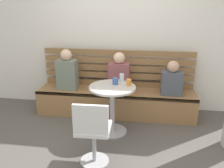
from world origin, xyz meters
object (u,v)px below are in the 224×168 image
(white_chair, at_px, (93,131))
(cup_tumbler_orange, at_px, (129,82))
(cup_glass_tall, at_px, (122,78))
(cafe_table, at_px, (112,101))
(person_child_middle, at_px, (119,75))
(cup_mug_blue, at_px, (115,81))
(booth_bench, at_px, (116,102))
(person_adult, at_px, (67,72))
(person_child_left, at_px, (172,80))

(white_chair, height_order, cup_tumbler_orange, white_chair)
(cup_glass_tall, bearing_deg, cafe_table, -113.95)
(person_child_middle, xyz_separation_m, cup_tumbler_orange, (0.21, -0.53, 0.05))
(cup_mug_blue, xyz_separation_m, cup_tumbler_orange, (0.20, -0.04, 0.00))
(white_chair, bearing_deg, cup_glass_tall, 78.15)
(booth_bench, relative_size, person_child_middle, 3.98)
(cup_mug_blue, height_order, cup_tumbler_orange, cup_tumbler_orange)
(white_chair, height_order, person_child_middle, person_child_middle)
(person_child_middle, bearing_deg, cup_glass_tall, -76.32)
(cup_tumbler_orange, bearing_deg, person_adult, 154.63)
(cup_mug_blue, distance_m, cup_tumbler_orange, 0.21)
(person_child_middle, xyz_separation_m, cup_glass_tall, (0.08, -0.35, 0.06))
(person_adult, relative_size, cup_tumbler_orange, 7.02)
(person_adult, xyz_separation_m, person_child_left, (1.77, 0.00, -0.06))
(person_child_middle, bearing_deg, cafe_table, -92.47)
(person_adult, relative_size, cup_mug_blue, 7.39)
(booth_bench, bearing_deg, person_child_left, -1.62)
(cafe_table, distance_m, cup_glass_tall, 0.39)
(booth_bench, height_order, person_child_left, person_child_left)
(cafe_table, bearing_deg, cup_tumbler_orange, 16.21)
(booth_bench, height_order, cup_mug_blue, cup_mug_blue)
(person_child_left, bearing_deg, cup_mug_blue, -150.60)
(booth_bench, bearing_deg, person_child_middle, -21.66)
(cup_mug_blue, bearing_deg, white_chair, -98.78)
(booth_bench, distance_m, cup_mug_blue, 0.77)
(booth_bench, xyz_separation_m, cafe_table, (0.03, -0.62, 0.30))
(booth_bench, xyz_separation_m, person_child_left, (0.93, -0.03, 0.47))
(booth_bench, distance_m, person_child_middle, 0.52)
(white_chair, distance_m, cup_tumbler_orange, 1.00)
(person_child_middle, distance_m, cup_tumbler_orange, 0.57)
(booth_bench, height_order, person_child_middle, person_child_middle)
(person_adult, xyz_separation_m, cup_glass_tall, (0.98, -0.34, 0.05))
(person_adult, height_order, person_child_middle, person_adult)
(person_child_left, xyz_separation_m, cup_glass_tall, (-0.78, -0.34, 0.11))
(cup_mug_blue, distance_m, cup_glass_tall, 0.17)
(person_child_left, bearing_deg, white_chair, -125.61)
(cup_tumbler_orange, bearing_deg, cafe_table, -163.79)
(cup_glass_tall, bearing_deg, booth_bench, 111.08)
(person_child_middle, bearing_deg, person_adult, -179.76)
(cafe_table, xyz_separation_m, cup_mug_blue, (0.03, 0.10, 0.27))
(person_child_middle, relative_size, cup_tumbler_orange, 6.78)
(person_adult, distance_m, cup_tumbler_orange, 1.22)
(white_chair, relative_size, person_child_middle, 1.25)
(person_child_left, relative_size, person_child_middle, 0.84)
(cafe_table, bearing_deg, cup_mug_blue, 74.43)
(person_child_middle, bearing_deg, booth_bench, 158.34)
(person_child_left, height_order, cup_mug_blue, person_child_left)
(white_chair, xyz_separation_m, person_adult, (-0.76, 1.40, 0.29))
(person_child_middle, height_order, cup_glass_tall, person_child_middle)
(cup_glass_tall, bearing_deg, cup_mug_blue, -119.44)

